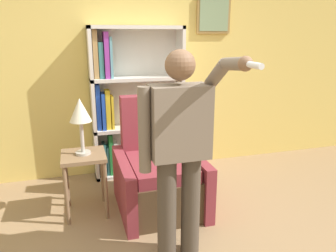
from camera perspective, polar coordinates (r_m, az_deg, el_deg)
wall_back at (r=4.14m, az=-6.20°, el=11.02°), size 8.00×0.11×2.80m
bookcase at (r=4.04m, az=-6.89°, el=3.74°), size 1.12×0.28×1.83m
armchair at (r=3.42m, az=-1.77°, el=-8.42°), size 0.83×0.94×1.11m
person_standing at (r=2.43m, az=2.04°, el=-3.43°), size 0.59×0.78×1.64m
side_table at (r=3.31m, az=-14.39°, el=-6.69°), size 0.42×0.42×0.62m
table_lamp at (r=3.15m, az=-15.04°, el=2.18°), size 0.21×0.21×0.55m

